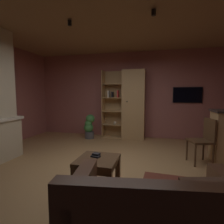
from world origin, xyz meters
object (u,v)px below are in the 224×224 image
at_px(coffee_table, 98,165).
at_px(dining_chair, 204,138).
at_px(leather_couch, 159,224).
at_px(table_book_0, 96,156).
at_px(wall_mounted_tv, 187,95).
at_px(bookshelf_cabinet, 131,105).
at_px(table_book_1, 96,154).
at_px(potted_floor_plant, 89,126).

relative_size(coffee_table, dining_chair, 0.66).
relative_size(leather_couch, coffee_table, 2.68).
relative_size(table_book_0, wall_mounted_tv, 0.16).
bearing_deg(table_book_0, wall_mounted_tv, 62.99).
bearing_deg(wall_mounted_tv, dining_chair, -88.06).
xyz_separation_m(bookshelf_cabinet, leather_couch, (0.85, -4.21, -0.76)).
relative_size(table_book_0, table_book_1, 1.23).
distance_m(table_book_1, wall_mounted_tv, 3.91).
relative_size(leather_couch, potted_floor_plant, 2.12).
distance_m(bookshelf_cabinet, coffee_table, 3.32).
height_order(leather_couch, coffee_table, leather_couch).
xyz_separation_m(dining_chair, wall_mounted_tv, (-0.07, 1.95, 0.85)).
bearing_deg(wall_mounted_tv, leather_couch, -100.67).
relative_size(coffee_table, table_book_0, 4.67).
bearing_deg(wall_mounted_tv, table_book_1, -117.22).
bearing_deg(bookshelf_cabinet, table_book_1, -91.13).
height_order(table_book_1, potted_floor_plant, potted_floor_plant).
relative_size(leather_couch, table_book_0, 12.48).
bearing_deg(table_book_0, coffee_table, -45.98).
relative_size(table_book_1, dining_chair, 0.11).
bearing_deg(bookshelf_cabinet, leather_couch, -78.59).
xyz_separation_m(coffee_table, dining_chair, (1.77, 1.51, 0.15)).
bearing_deg(wall_mounted_tv, coffee_table, -116.14).
height_order(leather_couch, table_book_1, leather_couch).
bearing_deg(leather_couch, table_book_0, 132.35).
xyz_separation_m(table_book_1, wall_mounted_tv, (1.74, 3.39, 0.87)).
relative_size(table_book_0, dining_chair, 0.14).
bearing_deg(dining_chair, coffee_table, -139.43).
bearing_deg(wall_mounted_tv, bookshelf_cabinet, -172.87).
relative_size(bookshelf_cabinet, wall_mounted_tv, 2.57).
xyz_separation_m(table_book_1, dining_chair, (1.81, 1.44, 0.02)).
relative_size(bookshelf_cabinet, coffee_table, 3.54).
xyz_separation_m(table_book_0, dining_chair, (1.81, 1.47, 0.04)).
height_order(bookshelf_cabinet, leather_couch, bookshelf_cabinet).
distance_m(table_book_0, table_book_1, 0.04).
xyz_separation_m(bookshelf_cabinet, potted_floor_plant, (-1.28, -0.33, -0.68)).
bearing_deg(leather_couch, bookshelf_cabinet, 101.41).
height_order(table_book_0, wall_mounted_tv, wall_mounted_tv).
distance_m(table_book_1, potted_floor_plant, 3.10).
height_order(table_book_0, potted_floor_plant, potted_floor_plant).
bearing_deg(table_book_0, leather_couch, -47.65).
bearing_deg(leather_couch, wall_mounted_tv, 79.33).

